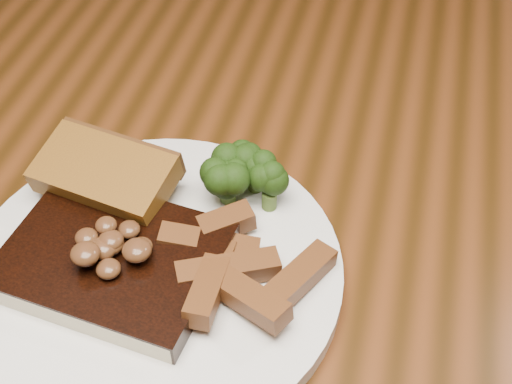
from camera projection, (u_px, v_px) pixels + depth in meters
dining_table at (243, 286)px, 0.67m from camera, size 1.60×0.90×0.75m
chair_far at (314, 39)px, 1.21m from camera, size 0.57×0.57×0.93m
plate at (154, 273)px, 0.55m from camera, size 0.34×0.34×0.01m
steak at (114, 261)px, 0.54m from camera, size 0.17×0.14×0.02m
steak_bone at (85, 322)px, 0.51m from camera, size 0.14×0.03×0.02m
mushroom_pile at (108, 238)px, 0.52m from camera, size 0.06×0.06×0.03m
garlic_bread at (108, 191)px, 0.59m from camera, size 0.12×0.08×0.02m
potato_wedges at (239, 264)px, 0.54m from camera, size 0.10×0.10×0.02m
broccoli_cluster at (228, 185)px, 0.58m from camera, size 0.07×0.07×0.04m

